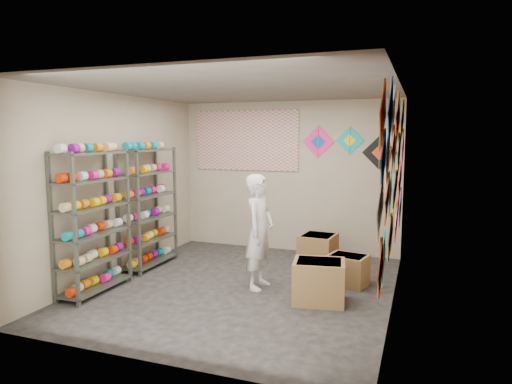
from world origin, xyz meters
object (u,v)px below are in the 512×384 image
at_px(carton_c, 318,250).
at_px(shelf_rack_back, 148,208).
at_px(shopkeeper, 259,232).
at_px(carton_b, 348,270).
at_px(shelf_rack_front, 93,222).
at_px(carton_a, 319,281).

bearing_deg(carton_c, shelf_rack_back, -154.19).
relative_size(shopkeeper, carton_b, 3.03).
height_order(shelf_rack_front, shelf_rack_back, same).
bearing_deg(shelf_rack_front, carton_a, 12.83).
bearing_deg(shelf_rack_front, carton_b, 24.91).
bearing_deg(shelf_rack_back, carton_c, 20.58).
bearing_deg(shopkeeper, carton_c, -19.00).
relative_size(shelf_rack_front, carton_a, 2.99).
height_order(shelf_rack_front, carton_c, shelf_rack_front).
height_order(shelf_rack_front, carton_b, shelf_rack_front).
height_order(shelf_rack_front, shopkeeper, shelf_rack_front).
height_order(shelf_rack_front, carton_a, shelf_rack_front).
relative_size(shelf_rack_back, carton_c, 3.27).
distance_m(shelf_rack_front, carton_a, 3.05).
height_order(shelf_rack_back, carton_a, shelf_rack_back).
bearing_deg(carton_b, shelf_rack_front, -143.33).
relative_size(shopkeeper, carton_c, 2.71).
xyz_separation_m(shelf_rack_front, carton_b, (3.14, 1.46, -0.74)).
height_order(shelf_rack_back, carton_b, shelf_rack_back).
bearing_deg(shelf_rack_back, shelf_rack_front, -90.00).
bearing_deg(shopkeeper, carton_b, -61.95).
distance_m(carton_b, carton_c, 1.00).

